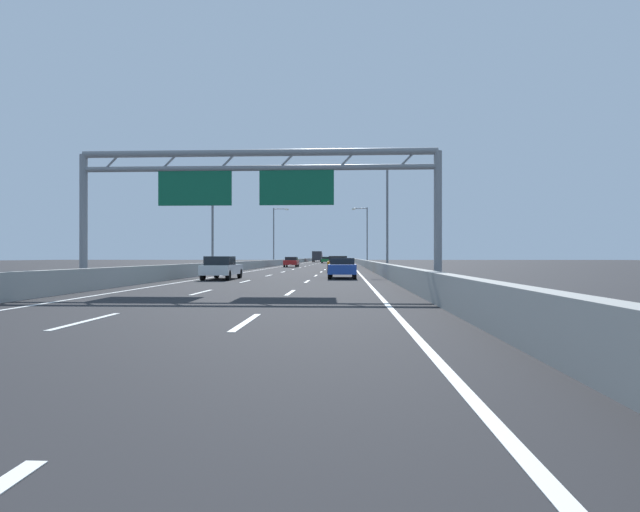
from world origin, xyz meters
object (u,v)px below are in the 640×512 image
streetlamp_right_far (366,233)px  orange_car (338,264)px  red_car (291,262)px  streetlamp_left_mid (215,212)px  box_truck (317,256)px  white_car (222,268)px  blue_car (342,268)px  streetlamp_right_mid (385,211)px  yellow_car (344,259)px  sign_gantry (255,183)px  black_car (341,262)px  streetlamp_left_far (275,233)px  green_car (326,260)px

streetlamp_right_far → orange_car: (-4.08, -35.94, -4.63)m
red_car → orange_car: bearing=-73.7°
streetlamp_left_mid → box_truck: size_ratio=1.12×
white_car → blue_car: bearing=16.1°
streetlamp_right_mid → yellow_car: 90.60m
sign_gantry → streetlamp_right_far: size_ratio=1.76×
red_car → black_car: bearing=-51.8°
black_car → white_car: 30.13m
streetlamp_left_mid → red_car: (4.05, 25.69, -4.66)m
streetlamp_right_mid → box_truck: streetlamp_right_mid is taller
orange_car → red_car: 24.25m
box_truck → red_car: bearing=-90.0°
streetlamp_left_mid → streetlamp_right_mid: (14.93, 0.00, 0.00)m
streetlamp_right_mid → orange_car: 6.63m
streetlamp_left_far → blue_car: size_ratio=2.04×
sign_gantry → streetlamp_left_mid: size_ratio=1.76×
streetlamp_left_mid → white_car: size_ratio=2.17×
streetlamp_left_mid → orange_car: streetlamp_left_mid is taller
sign_gantry → streetlamp_right_mid: streetlamp_right_mid is taller
streetlamp_right_mid → streetlamp_left_far: 41.16m
streetlamp_right_mid → black_car: bearing=103.2°
streetlamp_right_mid → yellow_car: (-3.68, 90.41, -4.65)m
streetlamp_left_far → black_car: 24.55m
sign_gantry → blue_car: sign_gantry is taller
streetlamp_right_mid → orange_car: size_ratio=2.28×
streetlamp_left_far → orange_car: bearing=-73.2°
yellow_car → blue_car: 100.52m
box_truck → white_car: bearing=-90.2°
streetlamp_left_mid → box_truck: 93.02m
streetlamp_right_far → white_car: bearing=-102.6°
streetlamp_left_far → green_car: (7.29, 28.27, -4.66)m
yellow_car → red_car: bearing=-96.3°
green_car → red_car: 41.07m
sign_gantry → green_car: 87.78m
green_car → orange_car: (3.55, -64.21, 0.03)m
streetlamp_right_far → black_car: 22.30m
sign_gantry → streetlamp_left_mid: bearing=109.2°
red_car → streetlamp_right_mid: bearing=-67.0°
yellow_car → orange_car: 88.00m
black_car → blue_car: bearing=-89.3°
sign_gantry → box_truck: bearing=91.7°
blue_car → green_car: bearing=93.0°
orange_car → sign_gantry: bearing=-98.5°
streetlamp_left_far → box_truck: (4.04, 54.50, -3.78)m
streetlamp_left_far → blue_car: (11.29, -48.47, -4.68)m
green_car → blue_car: green_car is taller
streetlamp_left_far → black_car: size_ratio=2.11×
black_car → green_car: bearing=94.2°
streetlamp_left_far → yellow_car: bearing=77.8°
streetlamp_left_far → box_truck: bearing=85.8°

